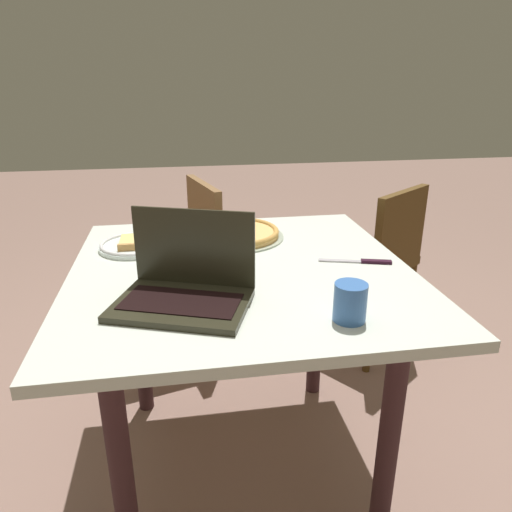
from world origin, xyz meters
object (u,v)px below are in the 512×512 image
at_px(dining_table, 241,299).
at_px(chair_far, 374,257).
at_px(pizza_tray, 235,233).
at_px(chair_near, 180,255).
at_px(drink_cup, 350,302).
at_px(laptop, 185,285).
at_px(pizza_plate, 135,245).
at_px(table_knife, 363,261).

bearing_deg(dining_table, chair_far, -137.79).
xyz_separation_m(pizza_tray, chair_near, (0.21, -0.55, -0.28)).
relative_size(pizza_tray, drink_cup, 3.69).
bearing_deg(laptop, pizza_plate, -69.92).
bearing_deg(pizza_tray, drink_cup, 106.52).
bearing_deg(laptop, pizza_tray, -110.94).
xyz_separation_m(pizza_plate, chair_far, (-1.07, -0.43, -0.28)).
xyz_separation_m(laptop, chair_near, (0.02, -1.05, -0.31)).
relative_size(drink_cup, chair_far, 0.11).
bearing_deg(drink_cup, pizza_plate, -47.82).
bearing_deg(chair_far, pizza_tray, 27.59).
bearing_deg(laptop, chair_far, -136.09).
bearing_deg(dining_table, pizza_plate, -34.94).
bearing_deg(laptop, dining_table, -129.85).
distance_m(table_knife, drink_cup, 0.40).
bearing_deg(drink_cup, chair_near, -71.56).
bearing_deg(dining_table, chair_near, -77.28).
distance_m(dining_table, pizza_tray, 0.32).
bearing_deg(pizza_plate, pizza_tray, -170.75).
bearing_deg(drink_cup, chair_far, -116.59).
bearing_deg(chair_near, pizza_tray, 110.72).
bearing_deg(drink_cup, dining_table, -60.07).
xyz_separation_m(dining_table, chair_far, (-0.74, -0.67, -0.16)).
height_order(laptop, chair_near, laptop).
xyz_separation_m(pizza_tray, chair_far, (-0.72, -0.38, -0.28)).
xyz_separation_m(pizza_tray, drink_cup, (-0.20, 0.67, 0.03)).
xyz_separation_m(dining_table, pizza_tray, (-0.02, -0.29, 0.12)).
bearing_deg(chair_near, pizza_plate, 76.40).
xyz_separation_m(pizza_plate, chair_near, (-0.15, -0.61, -0.28)).
height_order(laptop, table_knife, laptop).
height_order(laptop, chair_far, laptop).
distance_m(dining_table, chair_far, 1.01).
relative_size(pizza_tray, chair_far, 0.42).
height_order(dining_table, pizza_tray, pizza_tray).
relative_size(pizza_plate, chair_near, 0.29).
height_order(dining_table, chair_near, chair_near).
bearing_deg(laptop, table_knife, -161.42).
height_order(table_knife, chair_near, chair_near).
bearing_deg(pizza_plate, drink_cup, 132.18).
relative_size(pizza_plate, drink_cup, 2.54).
relative_size(laptop, chair_far, 0.47).
xyz_separation_m(table_knife, chair_far, (-0.35, -0.69, -0.27)).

